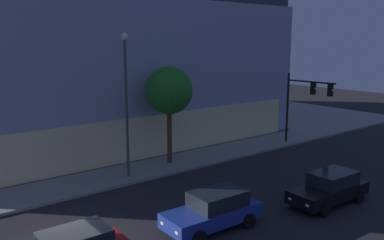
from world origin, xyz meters
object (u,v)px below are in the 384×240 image
Objects in this scene: sidewalk_tree at (169,91)px; car_black at (330,188)px; traffic_light_far_corner at (305,96)px; modern_building at (73,52)px; street_lamp_sidewalk at (126,89)px; car_blue at (214,210)px.

sidewalk_tree is 11.78m from car_black.
traffic_light_far_corner is 1.20× the size of car_black.
modern_building is 17.87m from street_lamp_sidewalk.
street_lamp_sidewalk is at bearing 87.52° from car_blue.
traffic_light_far_corner is 1.23× the size of car_blue.
modern_building is 22.22m from traffic_light_far_corner.
traffic_light_far_corner is 11.44m from sidewalk_tree.
traffic_light_far_corner is (10.81, -19.14, -3.24)m from modern_building.
modern_building is 4.57× the size of sidewalk_tree.
sidewalk_tree reaches higher than car_blue.
street_lamp_sidewalk reaches higher than sidewalk_tree.
car_black is (6.23, -9.83, -4.66)m from street_lamp_sidewalk.
car_black is at bearing -57.62° from street_lamp_sidewalk.
modern_building is 16.61m from sidewalk_tree.
car_blue is at bearing 166.86° from car_black.
street_lamp_sidewalk reaches higher than car_black.
modern_building is 6.47× the size of car_blue.
modern_building is 6.32× the size of car_black.
modern_building reaches higher than traffic_light_far_corner.
traffic_light_far_corner is 12.15m from car_black.
traffic_light_far_corner is 16.76m from car_blue.
traffic_light_far_corner is at bearing -60.53° from modern_building.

